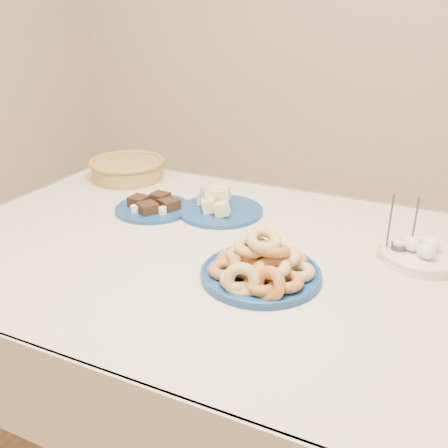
# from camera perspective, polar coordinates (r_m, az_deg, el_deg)

# --- Properties ---
(dining_table) EXTENTS (1.71, 1.11, 0.75)m
(dining_table) POSITION_cam_1_polar(r_m,az_deg,el_deg) (1.43, 0.86, -6.84)
(dining_table) COLOR brown
(dining_table) RESTS_ON ground
(donut_platter) EXTENTS (0.32, 0.32, 0.14)m
(donut_platter) POSITION_cam_1_polar(r_m,az_deg,el_deg) (1.23, 4.25, -4.93)
(donut_platter) COLOR navy
(donut_platter) RESTS_ON dining_table
(melon_plate) EXTENTS (0.35, 0.35, 0.09)m
(melon_plate) POSITION_cam_1_polar(r_m,az_deg,el_deg) (1.61, -0.63, 2.18)
(melon_plate) COLOR navy
(melon_plate) RESTS_ON dining_table
(brownie_plate) EXTENTS (0.33, 0.33, 0.04)m
(brownie_plate) POSITION_cam_1_polar(r_m,az_deg,el_deg) (1.65, -8.07, 2.00)
(brownie_plate) COLOR navy
(brownie_plate) RESTS_ON dining_table
(wicker_basket) EXTENTS (0.35, 0.35, 0.08)m
(wicker_basket) POSITION_cam_1_polar(r_m,az_deg,el_deg) (1.97, -10.98, 6.28)
(wicker_basket) COLOR olive
(wicker_basket) RESTS_ON dining_table
(candle_holder) EXTENTS (0.12, 0.12, 0.18)m
(candle_holder) POSITION_cam_1_polar(r_m,az_deg,el_deg) (1.41, 19.23, -3.07)
(candle_holder) COLOR tan
(candle_holder) RESTS_ON dining_table
(egg_bowl) EXTENTS (0.27, 0.27, 0.07)m
(egg_bowl) POSITION_cam_1_polar(r_m,az_deg,el_deg) (1.40, 21.64, -3.29)
(egg_bowl) COLOR beige
(egg_bowl) RESTS_ON dining_table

